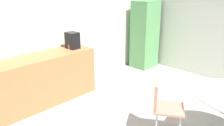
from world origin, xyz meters
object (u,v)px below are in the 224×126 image
at_px(locker_cabinet, 145,35).
at_px(coffee_maker, 72,40).
at_px(mug_white, 70,47).
at_px(chair_coral, 162,102).

height_order(locker_cabinet, coffee_maker, locker_cabinet).
bearing_deg(mug_white, locker_cabinet, -2.43).
xyz_separation_m(chair_coral, coffee_maker, (0.05, 2.11, 0.54)).
height_order(mug_white, coffee_maker, coffee_maker).
distance_m(mug_white, coffee_maker, 0.13).
distance_m(locker_cabinet, mug_white, 2.27).
distance_m(locker_cabinet, chair_coral, 3.04).
bearing_deg(mug_white, coffee_maker, 3.50).
xyz_separation_m(locker_cabinet, coffee_maker, (-2.21, 0.10, 0.21)).
distance_m(chair_coral, coffee_maker, 2.18).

